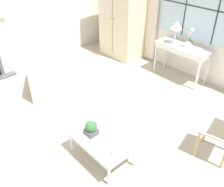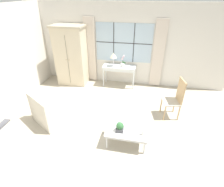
# 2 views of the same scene
# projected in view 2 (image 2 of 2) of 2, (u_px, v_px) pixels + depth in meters

# --- Properties ---
(ground_plane) EXTENTS (14.00, 14.00, 0.00)m
(ground_plane) POSITION_uv_depth(u_px,v_px,m) (104.00, 136.00, 4.28)
(ground_plane) COLOR #B2A893
(wall_back_windowed) EXTENTS (7.20, 0.14, 2.80)m
(wall_back_windowed) POSITION_uv_depth(u_px,v_px,m) (124.00, 46.00, 6.12)
(wall_back_windowed) COLOR silver
(wall_back_windowed) RESTS_ON ground_plane
(armoire) EXTENTS (1.11, 0.73, 2.10)m
(armoire) POSITION_uv_depth(u_px,v_px,m) (71.00, 56.00, 6.26)
(armoire) COLOR beige
(armoire) RESTS_ON ground_plane
(console_table) EXTENTS (1.17, 0.46, 0.76)m
(console_table) POSITION_uv_depth(u_px,v_px,m) (119.00, 68.00, 6.24)
(console_table) COLOR silver
(console_table) RESTS_ON ground_plane
(table_lamp) EXTENTS (0.24, 0.24, 0.48)m
(table_lamp) POSITION_uv_depth(u_px,v_px,m) (113.00, 56.00, 6.00)
(table_lamp) COLOR silver
(table_lamp) RESTS_ON console_table
(potted_orchid) EXTENTS (0.17, 0.13, 0.42)m
(potted_orchid) POSITION_uv_depth(u_px,v_px,m) (123.00, 62.00, 6.08)
(potted_orchid) COLOR white
(potted_orchid) RESTS_ON console_table
(armchair_upholstered) EXTENTS (1.24, 1.23, 0.85)m
(armchair_upholstered) POSITION_uv_depth(u_px,v_px,m) (53.00, 111.00, 4.70)
(armchair_upholstered) COLOR beige
(armchair_upholstered) RESTS_ON ground_plane
(side_chair_wooden) EXTENTS (0.52, 0.52, 1.13)m
(side_chair_wooden) POSITION_uv_depth(u_px,v_px,m) (176.00, 97.00, 4.65)
(side_chair_wooden) COLOR beige
(side_chair_wooden) RESTS_ON ground_plane
(coffee_table) EXTENTS (0.93, 0.57, 0.39)m
(coffee_table) POSITION_uv_depth(u_px,v_px,m) (127.00, 132.00, 3.91)
(coffee_table) COLOR silver
(coffee_table) RESTS_ON ground_plane
(potted_plant_small) EXTENTS (0.17, 0.17, 0.23)m
(potted_plant_small) POSITION_uv_depth(u_px,v_px,m) (120.00, 127.00, 3.82)
(potted_plant_small) COLOR #4C4C51
(potted_plant_small) RESTS_ON coffee_table
(pillar_candle) EXTENTS (0.09, 0.09, 0.12)m
(pillar_candle) POSITION_uv_depth(u_px,v_px,m) (143.00, 133.00, 3.74)
(pillar_candle) COLOR silver
(pillar_candle) RESTS_ON coffee_table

